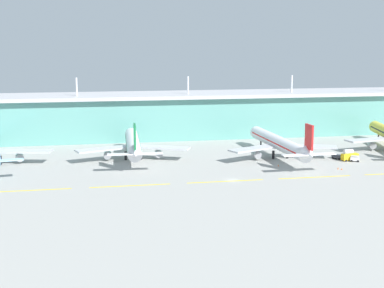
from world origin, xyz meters
TOP-DOWN VIEW (x-y plane):
  - ground_plane at (0.00, 0.00)m, footprint 600.00×600.00m
  - terminal_building at (-0.00, 96.96)m, footprint 288.00×34.00m
  - airliner_near_middle at (-32.36, 43.93)m, footprint 48.74×61.42m
  - airliner_far_middle at (29.71, 34.42)m, footprint 48.77×68.97m
  - taxiway_stripe_west at (-71.00, -1.26)m, footprint 28.00×0.70m
  - taxiway_stripe_mid_west at (-37.00, -1.26)m, footprint 28.00×0.70m
  - taxiway_stripe_centre at (-3.00, -1.26)m, footprint 28.00×0.70m
  - taxiway_stripe_mid_east at (31.00, -1.26)m, footprint 28.00×0.70m
  - fuel_truck at (56.99, 23.68)m, footprint 7.48×3.54m
  - baggage_cart at (58.34, 21.40)m, footprint 4.02×3.23m
  - pushback_tug at (53.63, 27.96)m, footprint 4.46×4.99m
  - safety_cone_left_wingtip at (45.33, 9.59)m, footprint 0.56×0.56m
  - safety_cone_nose_front at (24.05, 19.04)m, footprint 0.56×0.56m
  - safety_cone_right_wingtip at (46.33, 8.36)m, footprint 0.56×0.56m

SIDE VIEW (x-z plane):
  - ground_plane at x=0.00m, z-range 0.00..0.00m
  - taxiway_stripe_west at x=-71.00m, z-range 0.00..0.04m
  - taxiway_stripe_mid_west at x=-37.00m, z-range 0.00..0.04m
  - taxiway_stripe_centre at x=-3.00m, z-range 0.00..0.04m
  - taxiway_stripe_mid_east at x=31.00m, z-range 0.00..0.04m
  - safety_cone_left_wingtip at x=45.33m, z-range 0.00..0.70m
  - safety_cone_nose_front at x=24.05m, z-range 0.00..0.70m
  - safety_cone_right_wingtip at x=46.33m, z-range 0.00..0.70m
  - pushback_tug at x=53.63m, z-range 0.18..2.03m
  - baggage_cart at x=58.34m, z-range 0.02..2.50m
  - fuel_truck at x=56.99m, z-range -0.21..4.74m
  - airliner_near_middle at x=-32.36m, z-range -3.00..15.90m
  - airliner_far_middle at x=29.71m, z-range -3.00..15.90m
  - terminal_building at x=0.00m, z-range -4.29..27.79m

